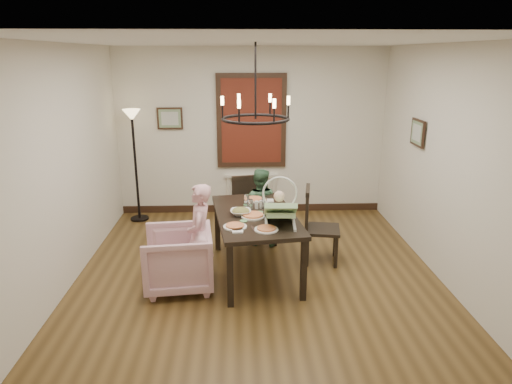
{
  "coord_description": "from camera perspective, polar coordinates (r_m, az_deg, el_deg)",
  "views": [
    {
      "loc": [
        -0.22,
        -5.15,
        2.67
      ],
      "look_at": [
        -0.01,
        0.19,
        1.05
      ],
      "focal_mm": 32.0,
      "sensor_mm": 36.0,
      "label": 1
    }
  ],
  "objects": [
    {
      "name": "room_shell",
      "position": [
        5.66,
        0.05,
        3.91
      ],
      "size": [
        4.51,
        5.0,
        2.81
      ],
      "color": "brown",
      "rests_on": "ground"
    },
    {
      "name": "dining_table",
      "position": [
        5.65,
        -0.06,
        -3.56
      ],
      "size": [
        1.15,
        1.78,
        0.78
      ],
      "rotation": [
        0.0,
        0.0,
        0.13
      ],
      "color": "black",
      "rests_on": "room_shell"
    },
    {
      "name": "chair_far",
      "position": [
        6.8,
        -0.99,
        -2.07
      ],
      "size": [
        0.49,
        0.49,
        0.93
      ],
      "primitive_type": null,
      "rotation": [
        0.0,
        0.0,
        0.22
      ],
      "color": "black",
      "rests_on": "room_shell"
    },
    {
      "name": "chair_right",
      "position": [
        6.07,
        8.29,
        -4.12
      ],
      "size": [
        0.52,
        0.52,
        1.03
      ],
      "primitive_type": null,
      "rotation": [
        0.0,
        0.0,
        1.4
      ],
      "color": "black",
      "rests_on": "room_shell"
    },
    {
      "name": "armchair",
      "position": [
        5.49,
        -9.74,
        -8.24
      ],
      "size": [
        0.87,
        0.86,
        0.72
      ],
      "primitive_type": "imported",
      "rotation": [
        0.0,
        0.0,
        -1.47
      ],
      "color": "#CF9EAB",
      "rests_on": "room_shell"
    },
    {
      "name": "elderly_woman",
      "position": [
        5.45,
        -6.99,
        -6.51
      ],
      "size": [
        0.26,
        0.39,
        1.04
      ],
      "primitive_type": "imported",
      "rotation": [
        0.0,
        0.0,
        -1.6
      ],
      "color": "pink",
      "rests_on": "room_shell"
    },
    {
      "name": "seated_man",
      "position": [
        6.59,
        0.42,
        -2.66
      ],
      "size": [
        0.52,
        0.44,
        0.94
      ],
      "primitive_type": "imported",
      "rotation": [
        0.0,
        0.0,
        2.95
      ],
      "color": "#3E6846",
      "rests_on": "room_shell"
    },
    {
      "name": "baby_bouncer",
      "position": [
        5.24,
        3.03,
        -2.02
      ],
      "size": [
        0.45,
        0.61,
        0.38
      ],
      "primitive_type": null,
      "rotation": [
        0.0,
        0.0,
        -0.06
      ],
      "color": "#ACD996",
      "rests_on": "dining_table"
    },
    {
      "name": "salad_bowl",
      "position": [
        5.58,
        -1.93,
        -2.49
      ],
      "size": [
        0.3,
        0.3,
        0.08
      ],
      "primitive_type": "imported",
      "color": "white",
      "rests_on": "dining_table"
    },
    {
      "name": "pizza_platter",
      "position": [
        5.5,
        -0.39,
        -2.96
      ],
      "size": [
        0.28,
        0.28,
        0.04
      ],
      "primitive_type": "cylinder",
      "color": "tan",
      "rests_on": "dining_table"
    },
    {
      "name": "drinking_glass",
      "position": [
        5.72,
        -0.75,
        -1.61
      ],
      "size": [
        0.07,
        0.07,
        0.15
      ],
      "primitive_type": "cylinder",
      "color": "silver",
      "rests_on": "dining_table"
    },
    {
      "name": "window_blinds",
      "position": [
        7.69,
        -0.58,
        8.86
      ],
      "size": [
        1.0,
        0.03,
        1.4
      ],
      "primitive_type": "cube",
      "color": "maroon",
      "rests_on": "room_shell"
    },
    {
      "name": "radiator",
      "position": [
        7.98,
        -0.56,
        -0.05
      ],
      "size": [
        0.92,
        0.12,
        0.62
      ],
      "primitive_type": null,
      "color": "silver",
      "rests_on": "room_shell"
    },
    {
      "name": "picture_back",
      "position": [
        7.77,
        -10.71,
        9.03
      ],
      "size": [
        0.42,
        0.03,
        0.36
      ],
      "primitive_type": "cube",
      "color": "black",
      "rests_on": "room_shell"
    },
    {
      "name": "picture_right",
      "position": [
        6.6,
        19.56,
        7.0
      ],
      "size": [
        0.03,
        0.42,
        0.36
      ],
      "primitive_type": "cube",
      "rotation": [
        0.0,
        0.0,
        1.57
      ],
      "color": "black",
      "rests_on": "room_shell"
    },
    {
      "name": "floor_lamp",
      "position": [
        7.7,
        -14.8,
        3.0
      ],
      "size": [
        0.3,
        0.3,
        1.8
      ],
      "primitive_type": null,
      "color": "black",
      "rests_on": "room_shell"
    },
    {
      "name": "chandelier",
      "position": [
        5.34,
        -0.06,
        9.12
      ],
      "size": [
        0.8,
        0.8,
        0.04
      ],
      "primitive_type": "torus",
      "color": "black",
      "rests_on": "room_shell"
    }
  ]
}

